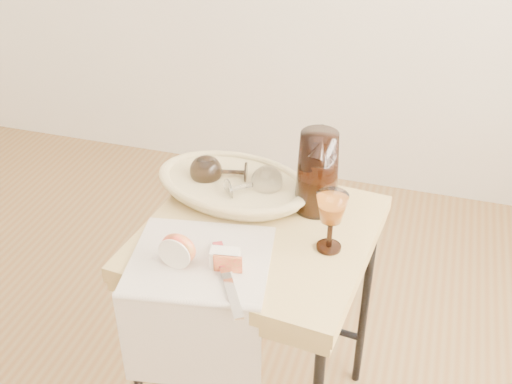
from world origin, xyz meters
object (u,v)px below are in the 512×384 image
(pitcher, at_px, (318,172))
(table_knife, at_px, (227,275))
(goblet_lying_a, at_px, (223,172))
(goblet_lying_b, at_px, (251,185))
(bread_basket, at_px, (233,187))
(wine_goblet, at_px, (331,222))
(apple_half, at_px, (179,248))
(tea_towel, at_px, (200,260))
(side_table, at_px, (258,331))

(pitcher, height_order, table_knife, pitcher)
(goblet_lying_a, xyz_separation_m, pitcher, (0.25, -0.01, 0.05))
(goblet_lying_b, relative_size, pitcher, 0.53)
(bread_basket, relative_size, wine_goblet, 2.46)
(bread_basket, relative_size, goblet_lying_a, 2.64)
(goblet_lying_a, distance_m, apple_half, 0.32)
(bread_basket, relative_size, table_knife, 1.54)
(pitcher, xyz_separation_m, wine_goblet, (0.07, -0.15, -0.03))
(table_knife, bearing_deg, wine_goblet, 102.49)
(tea_towel, height_order, bread_basket, bread_basket)
(apple_half, bearing_deg, table_knife, -6.57)
(wine_goblet, bearing_deg, table_knife, -137.19)
(side_table, distance_m, goblet_lying_a, 0.44)
(tea_towel, xyz_separation_m, apple_half, (-0.04, -0.02, 0.04))
(goblet_lying_b, height_order, table_knife, goblet_lying_b)
(goblet_lying_a, bearing_deg, bread_basket, 141.27)
(side_table, xyz_separation_m, wine_goblet, (0.18, -0.02, 0.41))
(goblet_lying_b, distance_m, apple_half, 0.29)
(goblet_lying_a, distance_m, wine_goblet, 0.36)
(side_table, height_order, apple_half, apple_half)
(tea_towel, bearing_deg, apple_half, -158.30)
(tea_towel, distance_m, bread_basket, 0.28)
(goblet_lying_b, relative_size, apple_half, 1.63)
(wine_goblet, relative_size, apple_half, 1.81)
(goblet_lying_b, relative_size, wine_goblet, 0.90)
(tea_towel, relative_size, goblet_lying_a, 2.25)
(tea_towel, height_order, table_knife, table_knife)
(bread_basket, distance_m, goblet_lying_a, 0.05)
(pitcher, bearing_deg, bread_basket, -167.07)
(side_table, relative_size, wine_goblet, 4.57)
(goblet_lying_b, bearing_deg, side_table, -102.77)
(side_table, xyz_separation_m, apple_half, (-0.13, -0.18, 0.38))
(bread_basket, relative_size, pitcher, 1.46)
(goblet_lying_a, relative_size, goblet_lying_b, 1.04)
(tea_towel, xyz_separation_m, wine_goblet, (0.27, 0.13, 0.07))
(goblet_lying_b, distance_m, wine_goblet, 0.26)
(side_table, distance_m, tea_towel, 0.39)
(bread_basket, xyz_separation_m, apple_half, (-0.02, -0.30, 0.02))
(goblet_lying_b, xyz_separation_m, apple_half, (-0.08, -0.28, -0.01))
(wine_goblet, distance_m, apple_half, 0.34)
(goblet_lying_b, distance_m, table_knife, 0.31)
(bread_basket, distance_m, table_knife, 0.34)
(wine_goblet, bearing_deg, side_table, 172.85)
(tea_towel, distance_m, table_knife, 0.09)
(wine_goblet, bearing_deg, goblet_lying_b, 150.72)
(goblet_lying_b, bearing_deg, bread_basket, 119.07)
(tea_towel, distance_m, pitcher, 0.36)
(bread_basket, relative_size, goblet_lying_b, 2.73)
(pitcher, distance_m, apple_half, 0.40)
(goblet_lying_a, height_order, table_knife, goblet_lying_a)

